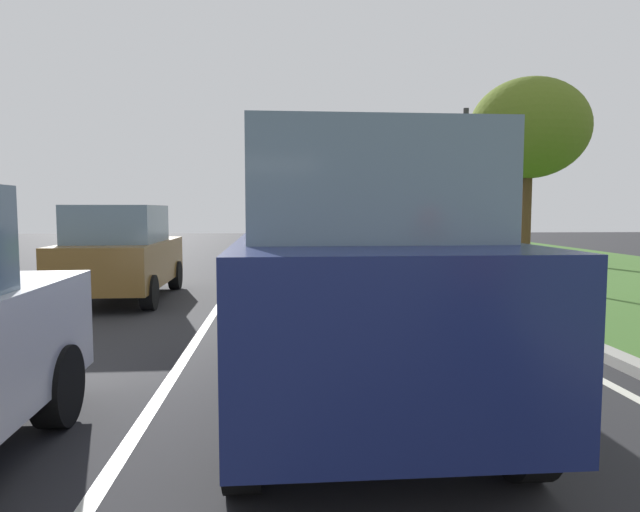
% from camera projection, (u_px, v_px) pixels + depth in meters
% --- Properties ---
extents(ground_plane, '(60.00, 60.00, 0.00)m').
position_uv_depth(ground_plane, '(260.00, 300.00, 10.51)').
color(ground_plane, '#262628').
extents(lane_line_center, '(0.12, 32.00, 0.01)m').
position_uv_depth(lane_line_center, '(222.00, 300.00, 10.46)').
color(lane_line_center, silver).
rests_on(lane_line_center, ground).
extents(lane_line_right_edge, '(0.12, 32.00, 0.01)m').
position_uv_depth(lane_line_right_edge, '(447.00, 298.00, 10.76)').
color(lane_line_right_edge, silver).
rests_on(lane_line_right_edge, ground).
extents(curb_right, '(0.24, 48.00, 0.12)m').
position_uv_depth(curb_right, '(472.00, 294.00, 10.79)').
color(curb_right, '#9E9B93').
rests_on(curb_right, ground).
extents(car_suv_ahead, '(2.02, 4.53, 2.28)m').
position_uv_depth(car_suv_ahead, '(352.00, 271.00, 4.87)').
color(car_suv_ahead, navy).
rests_on(car_suv_ahead, ground).
extents(car_hatchback_far, '(1.77, 3.72, 1.78)m').
position_uv_depth(car_hatchback_far, '(122.00, 253.00, 10.50)').
color(car_hatchback_far, brown).
rests_on(car_hatchback_far, ground).
extents(traffic_light_near_right, '(0.32, 0.50, 4.28)m').
position_uv_depth(traffic_light_near_right, '(467.00, 165.00, 14.21)').
color(traffic_light_near_right, '#2D2D2D').
rests_on(traffic_light_near_right, ground).
extents(tree_roadside_far, '(3.86, 3.86, 6.01)m').
position_uv_depth(tree_roadside_far, '(529.00, 129.00, 18.35)').
color(tree_roadside_far, '#4C331E').
rests_on(tree_roadside_far, ground).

